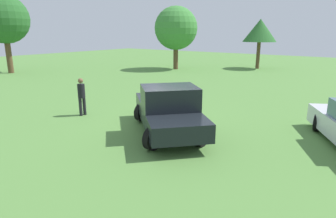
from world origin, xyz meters
TOP-DOWN VIEW (x-y plane):
  - ground_plane at (0.00, 0.00)m, footprint 80.00×80.00m
  - pickup_truck at (0.61, 0.75)m, footprint 4.77×4.94m
  - person_bystander at (0.94, -3.83)m, footprint 0.35×0.35m
  - tree_back_left at (-20.70, -3.47)m, footprint 3.31×3.31m
  - tree_far_center at (-4.16, -20.60)m, footprint 4.26×4.26m
  - tree_side at (-15.42, -10.01)m, footprint 4.20×4.20m
  - traffic_cone at (-3.78, -0.74)m, footprint 0.32×0.32m

SIDE VIEW (x-z plane):
  - ground_plane at x=0.00m, z-range 0.00..0.00m
  - traffic_cone at x=-3.78m, z-range 0.00..0.55m
  - pickup_truck at x=0.61m, z-range 0.03..1.83m
  - person_bystander at x=0.94m, z-range 0.11..1.80m
  - tree_back_left at x=-20.70m, z-range 1.31..6.21m
  - tree_side at x=-15.42m, z-range 0.93..7.04m
  - tree_far_center at x=-4.16m, z-range 1.28..8.15m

